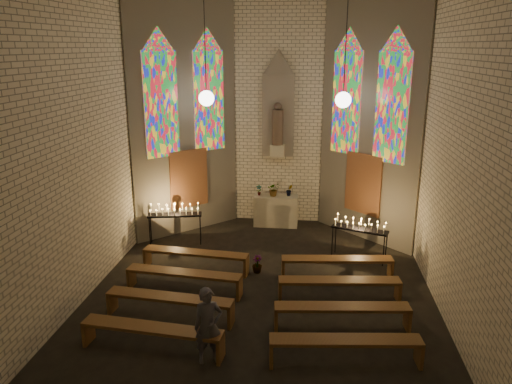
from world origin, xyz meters
TOP-DOWN VIEW (x-y plane):
  - floor at (0.00, 0.00)m, footprint 12.00×12.00m
  - room at (-0.00, 3.37)m, footprint 8.22×12.43m
  - altar at (0.00, 5.45)m, footprint 1.40×0.60m
  - flower_vase_left at (-0.55, 5.43)m, footprint 0.20×0.15m
  - flower_vase_center at (-0.07, 5.40)m, footprint 0.44×0.39m
  - flower_vase_right at (0.42, 5.50)m, footprint 0.25×0.23m
  - aisle_flower_pot at (-0.21, 1.86)m, footprint 0.33×0.33m
  - votive_stand_left at (-2.82, 3.54)m, footprint 1.60×0.68m
  - votive_stand_right at (2.44, 3.00)m, footprint 1.54×0.87m
  - pew_left_0 at (-1.81, 1.80)m, footprint 2.79×0.67m
  - pew_right_0 at (1.81, 1.80)m, footprint 2.79×0.67m
  - pew_left_1 at (-1.81, 0.60)m, footprint 2.79×0.67m
  - pew_right_1 at (1.81, 0.60)m, footprint 2.79×0.67m
  - pew_left_2 at (-1.81, -0.60)m, footprint 2.79×0.67m
  - pew_right_2 at (1.81, -0.60)m, footprint 2.79×0.67m
  - pew_left_3 at (-1.81, -1.80)m, footprint 2.79×0.67m
  - pew_right_3 at (1.81, -1.80)m, footprint 2.79×0.67m
  - visitor at (-0.68, -1.99)m, footprint 0.63×0.53m

SIDE VIEW (x-z plane):
  - floor at x=0.00m, z-range 0.00..0.00m
  - aisle_flower_pot at x=-0.21m, z-range 0.00..0.46m
  - pew_left_0 at x=-1.81m, z-range 0.17..0.70m
  - pew_right_0 at x=1.81m, z-range 0.17..0.70m
  - pew_left_1 at x=-1.81m, z-range 0.17..0.70m
  - pew_right_1 at x=1.81m, z-range 0.17..0.70m
  - pew_left_2 at x=-1.81m, z-range 0.17..0.70m
  - pew_right_2 at x=1.81m, z-range 0.17..0.70m
  - pew_left_3 at x=-1.81m, z-range 0.17..0.70m
  - pew_right_3 at x=1.81m, z-range 0.17..0.70m
  - altar at x=0.00m, z-range 0.00..1.00m
  - visitor at x=-0.68m, z-range 0.00..1.47m
  - votive_stand_right at x=2.44m, z-range 0.40..1.51m
  - votive_stand_left at x=-2.82m, z-range 0.41..1.55m
  - flower_vase_left at x=-0.55m, z-range 1.00..1.34m
  - flower_vase_right at x=0.42m, z-range 1.00..1.37m
  - flower_vase_center at x=-0.07m, z-range 1.00..1.45m
  - room at x=0.00m, z-range 0.21..7.22m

